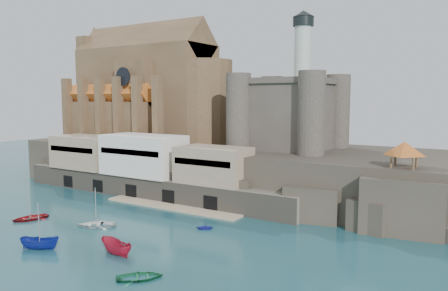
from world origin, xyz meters
The scene contains 13 objects.
ground centered at (0.00, 0.00, 0.00)m, with size 300.00×300.00×0.00m, color #17444D.
promontory centered at (-0.19, 39.37, 4.92)m, with size 100.00×36.00×10.00m.
quay centered at (-10.19, 23.07, 6.07)m, with size 70.00×12.00×13.05m.
church centered at (-24.13, 41.85, 22.13)m, with size 47.00×25.93×30.51m.
castle_keep centered at (16.08, 41.08, 18.31)m, with size 21.20×21.20×29.30m.
rock_outcrop centered at (42.00, 25.84, 4.02)m, with size 14.50×10.50×8.70m.
pavilion centered at (42.00, 26.00, 12.73)m, with size 6.40×6.40×5.40m.
boat_0 centered at (-13.32, -1.59, 0.00)m, with size 4.25×1.23×5.96m, color #A8191D.
boat_2 centered at (1.27, -9.88, 0.00)m, with size 2.11×2.17×5.62m, color navy.
boat_3 centered at (20.08, -10.04, 0.00)m, with size 3.85×1.12×5.39m, color #1F774A.
boat_5 centered at (11.68, -5.69, 0.00)m, with size 2.23×2.29×5.92m, color #AC1833.
boat_6 centered at (-0.48, 1.70, 0.00)m, with size 4.46×1.29×6.25m, color white.
boat_7 centered at (15.38, 9.89, 0.00)m, with size 2.30×1.41×2.67m, color #22269C.
Camera 1 is at (54.11, -45.85, 20.68)m, focal length 35.00 mm.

